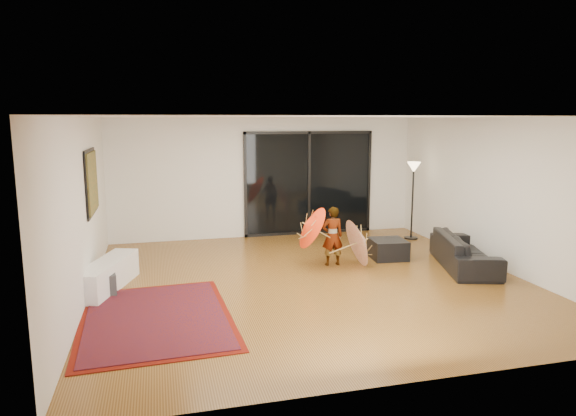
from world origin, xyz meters
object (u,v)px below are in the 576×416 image
object	(u,v)px
media_console	(108,275)
sofa	(464,251)
child	(332,236)
ottoman	(388,249)

from	to	relation	value
media_console	sofa	bearing A→B (deg)	15.76
media_console	child	world-z (taller)	child
sofa	ottoman	bearing A→B (deg)	67.65
media_console	sofa	world-z (taller)	sofa
child	sofa	bearing A→B (deg)	163.82
sofa	ottoman	distance (m)	1.41
media_console	child	size ratio (longest dim) A/B	1.49
sofa	child	distance (m)	2.42
ottoman	child	bearing A→B (deg)	-172.28
sofa	ottoman	world-z (taller)	sofa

